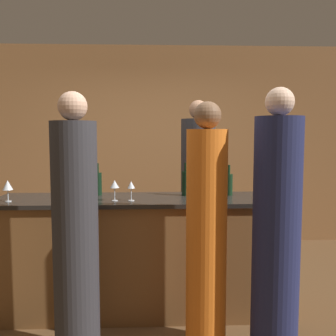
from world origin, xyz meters
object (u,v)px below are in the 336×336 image
Objects in this scene: wine_bottle_0 at (229,184)px; wine_bottle_1 at (186,183)px; guest_2 at (276,236)px; wine_bottle_2 at (98,183)px; bartender at (198,197)px; guest_1 at (76,237)px; guest_0 at (206,236)px.

wine_bottle_1 is at bearing -178.33° from wine_bottle_0.
wine_bottle_1 is at bearing 122.07° from guest_2.
guest_2 is at bearing -34.74° from wine_bottle_2.
bartender is 0.68m from wine_bottle_0.
guest_1 is at bearing -135.71° from wine_bottle_1.
bartender reaches higher than guest_1.
bartender is at bearing 54.64° from guest_1.
guest_0 is 0.97× the size of guest_1.
guest_0 is 0.85m from wine_bottle_0.
bartender reaches higher than wine_bottle_1.
guest_0 reaches higher than wine_bottle_2.
bartender is at bearing 29.53° from wine_bottle_2.
wine_bottle_1 is 1.02× the size of wine_bottle_2.
guest_2 is at bearing 103.64° from bartender.
guest_0 is at bearing -83.40° from wine_bottle_1.
guest_0 is 0.91m from guest_1.
wine_bottle_2 reaches higher than wine_bottle_0.
guest_0 is at bearing 164.12° from guest_2.
wine_bottle_2 is at bearing 145.26° from guest_2.
bartender is 1.35m from guest_0.
guest_2 is 6.48× the size of wine_bottle_2.
wine_bottle_2 is (-1.18, 0.05, 0.01)m from wine_bottle_0.
guest_0 reaches higher than wine_bottle_0.
guest_2 is (0.36, -1.48, -0.02)m from bartender.
bartender is at bearing 85.84° from guest_0.
bartender is 0.68m from wine_bottle_1.
wine_bottle_2 is (-1.34, 0.93, 0.25)m from guest_2.
wine_bottle_1 is at bearing 96.60° from guest_0.
bartender is at bearing 73.37° from wine_bottle_1.
guest_1 is 1.36m from guest_2.
bartender reaches higher than wine_bottle_0.
bartender is 6.98× the size of wine_bottle_0.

